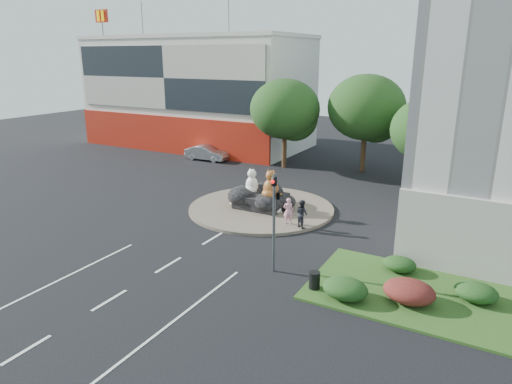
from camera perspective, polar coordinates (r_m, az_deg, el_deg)
ground at (r=24.01m, az=-10.89°, el=-8.96°), size 120.00×120.00×0.00m
roundabout_island at (r=31.66m, az=0.66°, el=-2.03°), size 10.00×10.00×0.20m
rock_plinth at (r=31.49m, az=0.66°, el=-1.08°), size 3.20×2.60×0.90m
shophouse_block at (r=54.93m, az=-7.19°, el=12.33°), size 25.20×12.30×17.40m
grass_verge at (r=22.04m, az=20.28°, el=-12.05°), size 10.00×6.00×0.12m
tree_left at (r=42.82m, az=3.76°, el=9.95°), size 6.46×6.46×8.27m
tree_mid at (r=42.23m, az=13.71°, el=9.85°), size 6.84×6.84×8.76m
tree_right at (r=37.25m, az=20.86°, el=6.92°), size 5.70×5.70×7.30m
hedge_near_green at (r=20.60m, az=11.09°, el=-11.76°), size 2.00×1.60×0.90m
hedge_red at (r=20.96m, az=18.60°, el=-11.70°), size 2.20×1.76×0.99m
hedge_mid_green at (r=22.17m, az=25.80°, el=-11.21°), size 1.80×1.44×0.81m
hedge_back_green at (r=23.65m, az=17.50°, el=-8.60°), size 1.60×1.28×0.72m
traffic_light at (r=21.58m, az=2.51°, el=-1.27°), size 0.44×1.24×5.00m
street_lamp at (r=25.10m, az=25.01°, el=1.94°), size 2.34×0.22×8.06m
cat_white at (r=31.34m, az=-0.51°, el=1.41°), size 1.32×1.23×1.80m
cat_tabby at (r=30.23m, az=1.87°, el=1.03°), size 1.26×1.11×2.01m
kitten_calico at (r=31.73m, az=-2.85°, el=-0.94°), size 0.58×0.51×0.92m
kitten_white at (r=30.32m, az=2.83°, el=-1.96°), size 0.59×0.56×0.75m
pedestrian_pink at (r=28.34m, az=4.05°, el=-2.37°), size 0.73×0.66×1.66m
pedestrian_dark at (r=27.81m, az=5.75°, el=-2.70°), size 1.06×1.00×1.74m
parked_car at (r=46.75m, az=-6.20°, el=4.87°), size 4.57×1.75×1.49m
litter_bin at (r=21.20m, az=7.31°, el=-10.86°), size 0.55×0.55×0.79m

